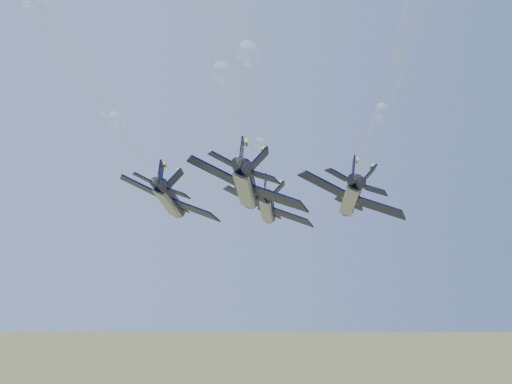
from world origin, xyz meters
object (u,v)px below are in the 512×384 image
object	(u,v)px
jet_lead	(268,208)
jet_right	(351,197)
jet_slot	(248,186)
jet_left	(171,200)

from	to	relation	value
jet_lead	jet_right	world-z (taller)	same
jet_right	jet_slot	distance (m)	18.05
jet_right	jet_left	bearing A→B (deg)	176.17
jet_slot	jet_right	bearing A→B (deg)	47.59
jet_lead	jet_left	size ratio (longest dim) A/B	1.00
jet_lead	jet_right	distance (m)	19.18
jet_left	jet_right	distance (m)	23.85
jet_lead	jet_left	xyz separation A→B (m)	(-16.14, -8.73, 0.00)
jet_slot	jet_left	bearing A→B (deg)	127.93
jet_left	jet_lead	bearing A→B (deg)	48.28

